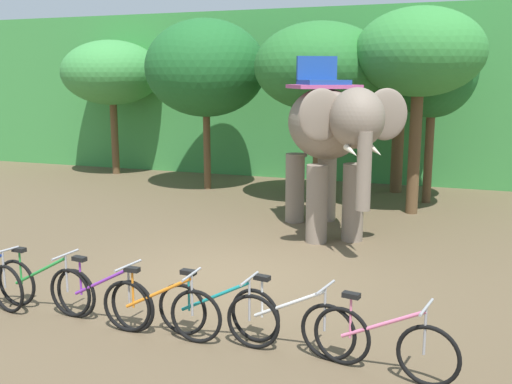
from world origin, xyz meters
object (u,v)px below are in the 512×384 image
tree_right (112,73)px  tree_center_right (420,53)px  bike_teal (217,313)px  tree_center (206,68)px  tree_far_right (433,71)px  tree_center_left (320,67)px  bike_white (290,321)px  tree_left (401,71)px  bike_pink (383,343)px  bike_orange (160,309)px  bike_purple (103,297)px  bike_green (43,286)px  elephant (328,132)px

tree_right → tree_center_right: 10.75m
tree_right → bike_teal: 14.46m
tree_center → tree_far_right: (6.40, 0.18, -0.09)m
tree_right → tree_center_left: 8.20m
bike_white → tree_right: bearing=131.4°
tree_left → bike_white: bearing=-89.8°
tree_left → bike_pink: size_ratio=2.80×
tree_center → bike_orange: (3.79, -9.69, -3.20)m
tree_far_right → bike_teal: tree_far_right is taller
tree_far_right → bike_teal: (-1.87, -9.74, -3.11)m
bike_white → tree_far_right: bearing=84.5°
bike_purple → bike_white: 2.62m
bike_purple → bike_teal: bearing=1.1°
bike_green → bike_orange: 2.02m
elephant → bike_pink: size_ratio=2.40×
bike_white → tree_left: bearing=90.2°
bike_teal → tree_center_left: bearing=95.8°
bike_purple → bike_pink: size_ratio=1.01×
tree_far_right → tree_center_right: bearing=-100.0°
bike_pink → bike_purple: bearing=178.3°
tree_center → bike_white: (5.47, -9.49, -3.20)m
elephant → tree_center_left: bearing=107.2°
tree_center_right → bike_purple: (-3.29, -8.36, -3.50)m
tree_center → bike_purple: bearing=-73.4°
tree_right → bike_white: size_ratio=2.70×
bike_green → bike_pink: (4.85, -0.20, 0.00)m
tree_right → tree_far_right: bearing=-7.2°
tree_left → bike_purple: tree_left is taller
tree_center_left → tree_far_right: tree_center_left is taller
tree_far_right → elephant: size_ratio=1.17×
tree_center_left → bike_purple: size_ratio=2.79×
tree_center_left → bike_white: size_ratio=2.80×
tree_right → tree_left: bearing=-0.6°
bike_green → bike_orange: bearing=-5.3°
tree_center_right → bike_green: bearing=-117.9°
tree_right → tree_center: tree_center is taller
tree_center_right → bike_teal: size_ratio=2.90×
tree_right → elephant: 10.47m
tree_center_right → elephant: tree_center_right is taller
tree_left → elephant: (-0.83, -5.37, -1.30)m
tree_far_right → bike_white: tree_far_right is taller
bike_green → bike_pink: bearing=-2.4°
tree_center_right → bike_purple: size_ratio=2.92×
bike_orange → bike_white: (1.68, 0.20, 0.00)m
tree_left → bike_green: tree_left is taller
bike_orange → tree_center_left: bearing=91.0°
tree_center_right → tree_right: bearing=165.1°
tree_right → bike_white: bearing=-48.6°
tree_center_right → bike_green: tree_center_right is taller
tree_center_left → tree_center_right: (2.51, -0.45, 0.31)m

